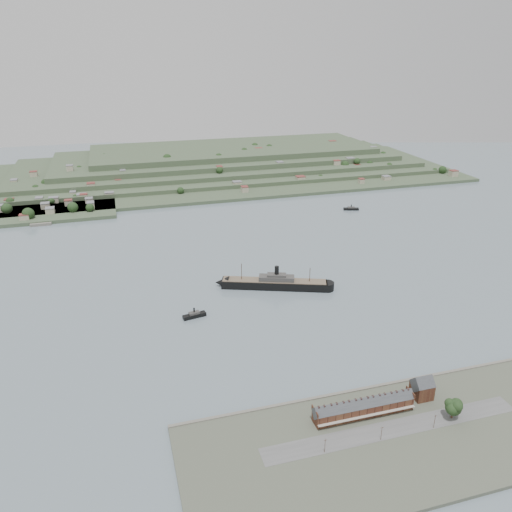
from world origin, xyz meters
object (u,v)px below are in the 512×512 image
object	(u,v)px
steamship	(271,283)
terrace_row	(364,407)
gabled_building	(422,388)
tugboat	(194,315)
fig_tree	(454,407)

from	to	relation	value
steamship	terrace_row	bearing A→B (deg)	-90.00
gabled_building	tugboat	world-z (taller)	gabled_building
steamship	tugboat	bearing A→B (deg)	-156.52
terrace_row	tugboat	xyz separation A→B (m)	(-67.76, 128.80, -4.98)
gabled_building	steamship	xyz separation A→B (m)	(-37.50, 154.22, -3.93)
terrace_row	fig_tree	distance (m)	46.45
terrace_row	steamship	size ratio (longest dim) A/B	0.60
terrace_row	fig_tree	bearing A→B (deg)	-19.45
steamship	tugboat	xyz separation A→B (m)	(-67.77, -29.44, -2.40)
fig_tree	steamship	bearing A→B (deg)	104.14
gabled_building	tugboat	distance (m)	163.37
steamship	tugboat	distance (m)	73.93
fig_tree	tugboat	bearing A→B (deg)	127.71
terrace_row	tugboat	size ratio (longest dim) A/B	3.18
gabled_building	fig_tree	world-z (taller)	gabled_building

